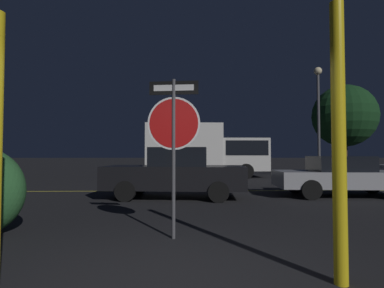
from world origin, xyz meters
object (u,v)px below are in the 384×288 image
(delivery_truck, at_px, (205,150))
(tree_1, at_px, (344,116))
(passing_car_3, at_px, (343,176))
(passing_car_2, at_px, (176,173))
(yellow_pole_right, at_px, (339,141))
(street_lamp, at_px, (318,104))
(stop_sign, at_px, (174,126))

(delivery_truck, xyz_separation_m, tree_1, (9.41, 1.54, 2.28))
(passing_car_3, bearing_deg, passing_car_2, -83.81)
(yellow_pole_right, relative_size, delivery_truck, 0.42)
(street_lamp, height_order, tree_1, street_lamp)
(passing_car_3, bearing_deg, street_lamp, 164.21)
(street_lamp, bearing_deg, passing_car_2, -135.48)
(passing_car_2, bearing_deg, street_lamp, -40.49)
(stop_sign, distance_m, tree_1, 18.45)
(passing_car_2, bearing_deg, delivery_truck, -5.06)
(passing_car_2, distance_m, tree_1, 15.31)
(passing_car_2, relative_size, passing_car_3, 1.01)
(passing_car_2, height_order, tree_1, tree_1)
(street_lamp, relative_size, tree_1, 1.10)
(stop_sign, height_order, delivery_truck, delivery_truck)
(yellow_pole_right, distance_m, passing_car_3, 7.44)
(passing_car_3, height_order, street_lamp, street_lamp)
(passing_car_3, relative_size, tree_1, 0.74)
(passing_car_2, xyz_separation_m, passing_car_3, (5.42, 0.22, -0.11))
(passing_car_3, bearing_deg, tree_1, 155.01)
(yellow_pole_right, height_order, passing_car_3, yellow_pole_right)
(passing_car_3, bearing_deg, delivery_truck, -151.48)
(tree_1, bearing_deg, street_lamp, -141.87)
(passing_car_2, distance_m, passing_car_3, 5.42)
(stop_sign, distance_m, yellow_pole_right, 2.54)
(passing_car_2, xyz_separation_m, delivery_truck, (1.54, 8.68, 0.89))
(stop_sign, relative_size, tree_1, 0.43)
(yellow_pole_right, distance_m, passing_car_2, 6.62)
(street_lamp, bearing_deg, yellow_pole_right, -113.75)
(yellow_pole_right, xyz_separation_m, tree_1, (9.04, 16.52, 2.45))
(delivery_truck, bearing_deg, passing_car_3, 24.13)
(yellow_pole_right, bearing_deg, street_lamp, 66.25)
(stop_sign, relative_size, street_lamp, 0.39)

